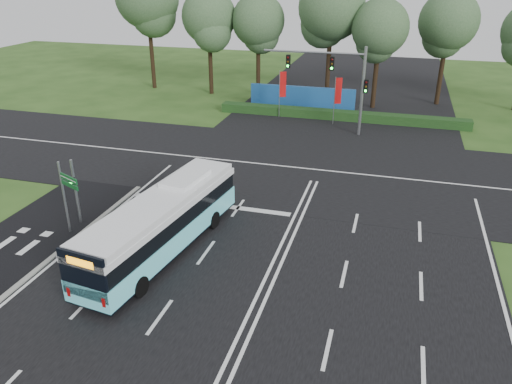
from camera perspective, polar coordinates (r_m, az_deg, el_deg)
ground at (r=23.37m, az=1.91°, el=-8.18°), size 120.00×120.00×0.00m
road_main at (r=23.36m, az=1.91°, el=-8.13°), size 20.00×120.00×0.04m
road_cross at (r=33.88m, az=6.92°, el=2.53°), size 120.00×14.00×0.05m
bike_path at (r=26.70m, az=-27.07°, el=-6.59°), size 5.00×18.00×0.06m
kerb_strip at (r=25.21m, az=-23.00°, el=-7.55°), size 0.25×18.00×0.12m
city_bus at (r=23.88m, az=-10.65°, el=-3.52°), size 3.67×11.01×3.10m
pedestrian_signal at (r=27.60m, az=-19.98°, el=0.26°), size 0.33×0.42×3.60m
street_sign at (r=26.33m, az=-20.85°, el=0.15°), size 1.41×0.69×3.91m
banner_flag_left at (r=45.18m, az=2.99°, el=11.89°), size 0.58×0.29×4.19m
banner_flag_mid at (r=43.50m, az=9.28°, el=11.05°), size 0.57×0.27×4.12m
traffic_light_gantry at (r=40.64m, az=9.62°, el=12.92°), size 8.41×0.28×7.00m
hedge at (r=45.53m, az=9.62°, el=8.63°), size 22.00×1.20×0.80m
blue_hoarding at (r=48.31m, az=5.27°, el=10.65°), size 10.00×0.30×2.20m
eucalyptus_row at (r=50.70m, az=10.35°, el=19.51°), size 49.40×8.40×12.96m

